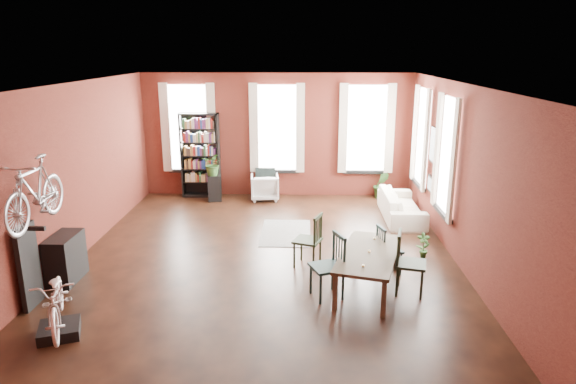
{
  "coord_description": "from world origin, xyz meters",
  "views": [
    {
      "loc": [
        0.69,
        -8.74,
        3.78
      ],
      "look_at": [
        0.4,
        0.6,
        1.16
      ],
      "focal_mm": 32.0,
      "sensor_mm": 36.0,
      "label": 1
    }
  ],
  "objects_px": {
    "dining_chair_d": "(389,250)",
    "bike_trainer": "(60,330)",
    "dining_chair_a": "(327,267)",
    "cream_sofa": "(402,201)",
    "console_table": "(66,258)",
    "plant_stand": "(214,188)",
    "bookshelf": "(200,155)",
    "dining_chair_c": "(411,264)",
    "white_armchair": "(265,186)",
    "bicycle_floor": "(54,276)",
    "dining_chair_b": "(307,240)",
    "dining_table": "(368,271)"
  },
  "relations": [
    {
      "from": "dining_chair_d",
      "to": "bike_trainer",
      "type": "relative_size",
      "value": 1.63
    },
    {
      "from": "dining_chair_a",
      "to": "bike_trainer",
      "type": "height_order",
      "value": "dining_chair_a"
    },
    {
      "from": "cream_sofa",
      "to": "console_table",
      "type": "height_order",
      "value": "cream_sofa"
    },
    {
      "from": "plant_stand",
      "to": "console_table",
      "type": "bearing_deg",
      "value": -109.41
    },
    {
      "from": "console_table",
      "to": "bookshelf",
      "type": "bearing_deg",
      "value": 76.17
    },
    {
      "from": "dining_chair_d",
      "to": "cream_sofa",
      "type": "height_order",
      "value": "dining_chair_d"
    },
    {
      "from": "bookshelf",
      "to": "cream_sofa",
      "type": "relative_size",
      "value": 1.06
    },
    {
      "from": "dining_chair_c",
      "to": "plant_stand",
      "type": "bearing_deg",
      "value": 51.92
    },
    {
      "from": "console_table",
      "to": "white_armchair",
      "type": "bearing_deg",
      "value": 58.97
    },
    {
      "from": "bookshelf",
      "to": "bike_trainer",
      "type": "bearing_deg",
      "value": -95.13
    },
    {
      "from": "bicycle_floor",
      "to": "plant_stand",
      "type": "bearing_deg",
      "value": 58.96
    },
    {
      "from": "dining_chair_b",
      "to": "bicycle_floor",
      "type": "height_order",
      "value": "bicycle_floor"
    },
    {
      "from": "bike_trainer",
      "to": "cream_sofa",
      "type": "bearing_deg",
      "value": 43.11
    },
    {
      "from": "dining_chair_a",
      "to": "dining_chair_b",
      "type": "xyz_separation_m",
      "value": [
        -0.3,
        1.2,
        -0.02
      ]
    },
    {
      "from": "dining_chair_a",
      "to": "dining_chair_b",
      "type": "bearing_deg",
      "value": 171.53
    },
    {
      "from": "white_armchair",
      "to": "bicycle_floor",
      "type": "relative_size",
      "value": 0.49
    },
    {
      "from": "dining_chair_a",
      "to": "plant_stand",
      "type": "bearing_deg",
      "value": -175.55
    },
    {
      "from": "dining_chair_c",
      "to": "bicycle_floor",
      "type": "distance_m",
      "value": 5.21
    },
    {
      "from": "dining_chair_a",
      "to": "bike_trainer",
      "type": "relative_size",
      "value": 1.94
    },
    {
      "from": "plant_stand",
      "to": "dining_chair_c",
      "type": "bearing_deg",
      "value": -51.83
    },
    {
      "from": "console_table",
      "to": "dining_table",
      "type": "bearing_deg",
      "value": -1.94
    },
    {
      "from": "dining_chair_c",
      "to": "console_table",
      "type": "bearing_deg",
      "value": 100.87
    },
    {
      "from": "dining_chair_c",
      "to": "bookshelf",
      "type": "xyz_separation_m",
      "value": [
        -4.4,
        5.49,
        0.6
      ]
    },
    {
      "from": "bicycle_floor",
      "to": "cream_sofa",
      "type": "bearing_deg",
      "value": 21.02
    },
    {
      "from": "dining_chair_c",
      "to": "plant_stand",
      "type": "relative_size",
      "value": 1.5
    },
    {
      "from": "dining_chair_d",
      "to": "bookshelf",
      "type": "height_order",
      "value": "bookshelf"
    },
    {
      "from": "dining_chair_b",
      "to": "dining_chair_d",
      "type": "height_order",
      "value": "dining_chair_b"
    },
    {
      "from": "dining_chair_b",
      "to": "dining_chair_c",
      "type": "relative_size",
      "value": 0.97
    },
    {
      "from": "dining_chair_a",
      "to": "dining_chair_d",
      "type": "xyz_separation_m",
      "value": [
        1.12,
        0.94,
        -0.08
      ]
    },
    {
      "from": "console_table",
      "to": "plant_stand",
      "type": "relative_size",
      "value": 1.19
    },
    {
      "from": "dining_chair_b",
      "to": "bicycle_floor",
      "type": "bearing_deg",
      "value": -33.34
    },
    {
      "from": "dining_chair_a",
      "to": "console_table",
      "type": "distance_m",
      "value": 4.38
    },
    {
      "from": "white_armchair",
      "to": "plant_stand",
      "type": "bearing_deg",
      "value": 0.77
    },
    {
      "from": "dining_chair_b",
      "to": "bicycle_floor",
      "type": "xyz_separation_m",
      "value": [
        -3.36,
        -2.47,
        0.41
      ]
    },
    {
      "from": "bookshelf",
      "to": "console_table",
      "type": "distance_m",
      "value": 5.4
    },
    {
      "from": "bookshelf",
      "to": "cream_sofa",
      "type": "xyz_separation_m",
      "value": [
        4.95,
        -1.7,
        -0.69
      ]
    },
    {
      "from": "white_armchair",
      "to": "console_table",
      "type": "xyz_separation_m",
      "value": [
        -2.97,
        -4.94,
        0.04
      ]
    },
    {
      "from": "dining_chair_a",
      "to": "white_armchair",
      "type": "relative_size",
      "value": 1.4
    },
    {
      "from": "cream_sofa",
      "to": "bike_trainer",
      "type": "distance_m",
      "value": 7.64
    },
    {
      "from": "white_armchair",
      "to": "cream_sofa",
      "type": "distance_m",
      "value": 3.56
    },
    {
      "from": "dining_table",
      "to": "bookshelf",
      "type": "distance_m",
      "value": 6.6
    },
    {
      "from": "dining_chair_b",
      "to": "bookshelf",
      "type": "bearing_deg",
      "value": -127.82
    },
    {
      "from": "dining_chair_d",
      "to": "console_table",
      "type": "height_order",
      "value": "dining_chair_d"
    },
    {
      "from": "dining_chair_b",
      "to": "cream_sofa",
      "type": "distance_m",
      "value": 3.52
    },
    {
      "from": "dining_table",
      "to": "dining_chair_a",
      "type": "bearing_deg",
      "value": -141.54
    },
    {
      "from": "white_armchair",
      "to": "console_table",
      "type": "bearing_deg",
      "value": 53.25
    },
    {
      "from": "cream_sofa",
      "to": "bike_trainer",
      "type": "xyz_separation_m",
      "value": [
        -5.57,
        -5.22,
        -0.33
      ]
    },
    {
      "from": "dining_chair_b",
      "to": "cream_sofa",
      "type": "bearing_deg",
      "value": 162.1
    },
    {
      "from": "console_table",
      "to": "dining_chair_b",
      "type": "bearing_deg",
      "value": 10.3
    },
    {
      "from": "cream_sofa",
      "to": "dining_table",
      "type": "bearing_deg",
      "value": 161.95
    }
  ]
}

